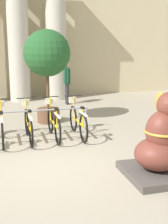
{
  "coord_description": "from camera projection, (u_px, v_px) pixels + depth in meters",
  "views": [
    {
      "loc": [
        -0.91,
        -5.95,
        2.48
      ],
      "look_at": [
        0.85,
        0.39,
        1.0
      ],
      "focal_mm": 50.0,
      "sensor_mm": 36.0,
      "label": 1
    }
  ],
  "objects": [
    {
      "name": "building_facade",
      "position": [
        16.0,
        30.0,
        13.8
      ],
      "size": [
        20.0,
        0.2,
        6.0
      ],
      "color": "#C6B78E",
      "rests_on": "ground_plane"
    },
    {
      "name": "column_middle",
      "position": [
        18.0,
        38.0,
        12.95
      ],
      "size": [
        1.09,
        1.09,
        5.16
      ],
      "color": "#BCB7A8",
      "rests_on": "ground_plane"
    },
    {
      "name": "elephant_statue",
      "position": [
        163.0,
        143.0,
        5.78
      ],
      "size": [
        1.25,
        1.25,
        1.89
      ],
      "color": "#4C4742",
      "rests_on": "ground_plane"
    },
    {
      "name": "bicycle_4",
      "position": [
        78.0,
        121.0,
        8.32
      ],
      "size": [
        0.48,
        1.83,
        1.04
      ],
      "color": "black",
      "rests_on": "ground_plane"
    },
    {
      "name": "bike_rack",
      "position": [
        28.0,
        117.0,
        8.02
      ],
      "size": [
        3.22,
        0.05,
        0.77
      ],
      "color": "gray",
      "rests_on": "ground_plane"
    },
    {
      "name": "ground_plane",
      "position": [
        49.0,
        166.0,
        6.38
      ],
      "size": [
        60.0,
        60.0,
        0.0
      ],
      "primitive_type": "plane",
      "color": "#9E937F"
    },
    {
      "name": "person_pedestrian",
      "position": [
        67.0,
        79.0,
        12.47
      ],
      "size": [
        0.23,
        0.47,
        1.71
      ],
      "color": "#28282D",
      "rests_on": "ground_plane"
    },
    {
      "name": "bicycle_3",
      "position": [
        54.0,
        122.0,
        8.15
      ],
      "size": [
        0.48,
        1.83,
        1.04
      ],
      "color": "black",
      "rests_on": "ground_plane"
    },
    {
      "name": "potted_tree",
      "position": [
        47.0,
        58.0,
        9.45
      ],
      "size": [
        1.42,
        1.42,
        2.86
      ],
      "color": "brown",
      "rests_on": "ground_plane"
    },
    {
      "name": "column_right",
      "position": [
        56.0,
        39.0,
        13.36
      ],
      "size": [
        1.09,
        1.09,
        5.16
      ],
      "color": "#BCB7A8",
      "rests_on": "ground_plane"
    },
    {
      "name": "bicycle_1",
      "position": [
        2.0,
        126.0,
        7.79
      ],
      "size": [
        0.48,
        1.83,
        1.04
      ],
      "color": "black",
      "rests_on": "ground_plane"
    },
    {
      "name": "bicycle_2",
      "position": [
        28.0,
        124.0,
        7.95
      ],
      "size": [
        0.48,
        1.83,
        1.04
      ],
      "color": "black",
      "rests_on": "ground_plane"
    }
  ]
}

